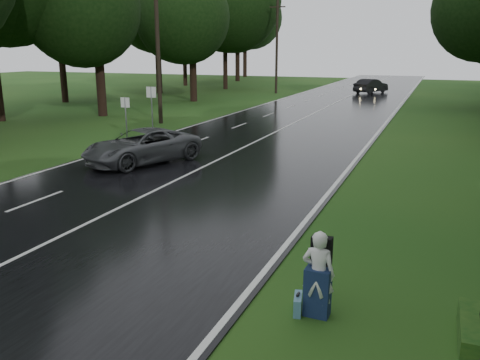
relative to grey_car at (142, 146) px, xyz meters
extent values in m
plane|color=#254B16|center=(2.88, -8.25, -0.78)|extent=(160.00, 160.00, 0.00)
cube|color=black|center=(2.88, 11.75, -0.76)|extent=(12.00, 140.00, 0.04)
cube|color=silver|center=(2.88, 11.75, -0.73)|extent=(0.12, 140.00, 0.01)
imported|color=#55575A|center=(0.00, 0.00, 0.00)|extent=(4.31, 5.84, 1.47)
imported|color=black|center=(4.47, 40.60, 0.06)|extent=(3.50, 5.09, 1.59)
imported|color=silver|center=(10.21, -9.86, 0.07)|extent=(0.64, 0.43, 1.70)
cube|color=#162548|center=(10.21, -9.86, -0.30)|extent=(0.49, 0.33, 0.95)
cube|color=black|center=(10.20, -9.61, 0.45)|extent=(0.39, 0.22, 0.54)
cube|color=teal|center=(9.85, -9.90, -0.60)|extent=(0.25, 0.52, 0.35)
camera|label=1|loc=(12.02, -18.26, 4.13)|focal=37.07mm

